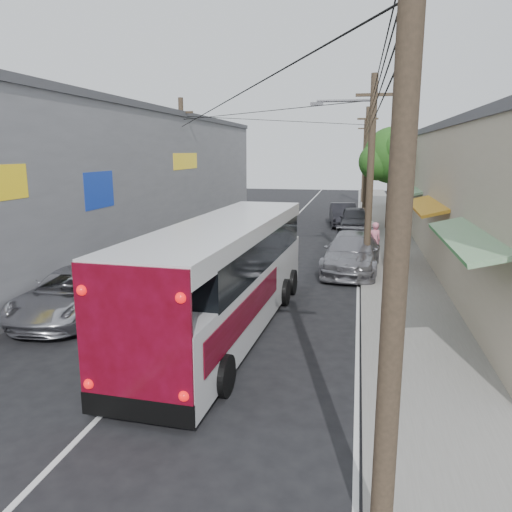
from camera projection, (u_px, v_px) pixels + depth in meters
The scene contains 13 objects.
ground at pixel (89, 428), 9.31m from camera, with size 120.00×120.00×0.00m, color black.
sidewalk at pixel (388, 245), 27.21m from camera, with size 3.00×80.00×0.12m, color slate.
building_right at pixel (473, 186), 27.61m from camera, with size 7.09×40.00×6.25m.
building_left at pixel (114, 177), 27.47m from camera, with size 7.20×36.00×7.25m.
utility_poles at pixel (329, 168), 27.34m from camera, with size 11.80×45.28×8.00m.
street_tree at pixel (393, 157), 31.95m from camera, with size 4.40×4.00×6.60m.
coach_bus at pixel (228, 274), 14.18m from camera, with size 2.98×11.11×3.17m.
jeepney at pixel (74, 293), 15.50m from camera, with size 2.42×5.26×1.46m, color silver.
parked_suv at pixel (352, 253), 21.30m from camera, with size 2.27×5.58×1.62m, color gray.
parked_car_mid at pixel (354, 219), 31.83m from camera, with size 1.87×4.64×1.58m, color #28282D.
parked_car_far at pixel (343, 215), 34.30m from camera, with size 1.64×4.70×1.55m, color black.
pedestrian_near at pixel (374, 241), 23.00m from camera, with size 0.64×0.42×1.76m, color pink.
pedestrian_far at pixel (397, 243), 23.22m from camera, with size 0.72×0.56×1.47m, color #7C94B5.
Camera 1 is at (4.74, -7.66, 5.07)m, focal length 35.00 mm.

